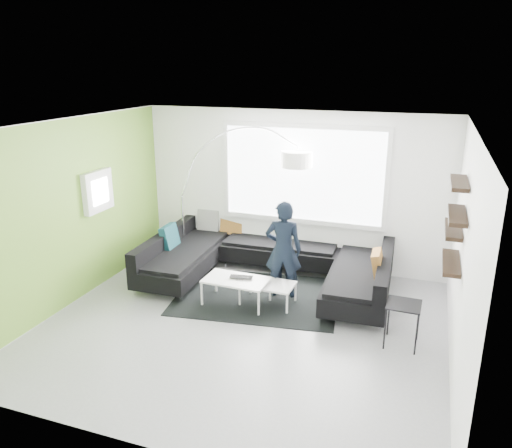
# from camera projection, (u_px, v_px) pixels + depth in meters

# --- Properties ---
(ground) EXTENTS (5.50, 5.50, 0.00)m
(ground) POSITION_uv_depth(u_px,v_px,m) (242.00, 326.00, 7.06)
(ground) COLOR gray
(ground) RESTS_ON ground
(room_shell) EXTENTS (5.54, 5.04, 2.82)m
(room_shell) POSITION_uv_depth(u_px,v_px,m) (249.00, 199.00, 6.68)
(room_shell) COLOR white
(room_shell) RESTS_ON ground
(sectional_sofa) EXTENTS (4.04, 2.58, 0.85)m
(sectional_sofa) POSITION_uv_depth(u_px,v_px,m) (269.00, 262.00, 8.36)
(sectional_sofa) COLOR black
(sectional_sofa) RESTS_ON ground
(rug) EXTENTS (2.76, 2.17, 0.01)m
(rug) POSITION_uv_depth(u_px,v_px,m) (257.00, 296.00, 7.95)
(rug) COLOR black
(rug) RESTS_ON ground
(coffee_table) EXTENTS (1.27, 0.76, 0.41)m
(coffee_table) POSITION_uv_depth(u_px,v_px,m) (252.00, 291.00, 7.66)
(coffee_table) COLOR white
(coffee_table) RESTS_ON ground
(arc_lamp) EXTENTS (2.50, 1.32, 2.53)m
(arc_lamp) POSITION_uv_depth(u_px,v_px,m) (182.00, 196.00, 8.99)
(arc_lamp) COLOR white
(arc_lamp) RESTS_ON ground
(side_table) EXTENTS (0.44, 0.44, 0.59)m
(side_table) POSITION_uv_depth(u_px,v_px,m) (402.00, 324.00, 6.51)
(side_table) COLOR black
(side_table) RESTS_ON ground
(person) EXTENTS (0.70, 0.58, 1.57)m
(person) POSITION_uv_depth(u_px,v_px,m) (283.00, 250.00, 7.75)
(person) COLOR black
(person) RESTS_ON ground
(laptop) EXTENTS (0.43, 0.34, 0.03)m
(laptop) POSITION_uv_depth(u_px,v_px,m) (240.00, 279.00, 7.58)
(laptop) COLOR black
(laptop) RESTS_ON coffee_table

